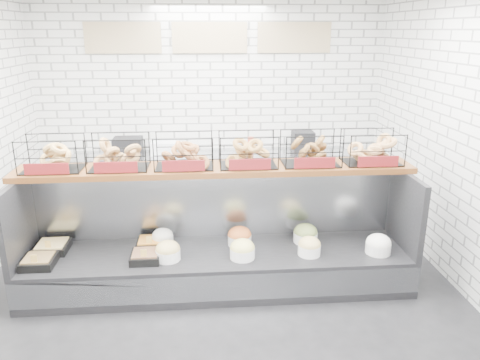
{
  "coord_description": "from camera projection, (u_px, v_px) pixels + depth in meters",
  "views": [
    {
      "loc": [
        -0.13,
        -4.14,
        2.61
      ],
      "look_at": [
        0.24,
        0.45,
        1.13
      ],
      "focal_mm": 35.0,
      "sensor_mm": 36.0,
      "label": 1
    }
  ],
  "objects": [
    {
      "name": "ground",
      "position": [
        220.0,
        300.0,
        4.74
      ],
      "size": [
        5.5,
        5.5,
        0.0
      ],
      "primitive_type": "plane",
      "color": "black",
      "rests_on": "ground"
    },
    {
      "name": "room_shell",
      "position": [
        215.0,
        87.0,
        4.67
      ],
      "size": [
        5.02,
        5.51,
        3.01
      ],
      "color": "silver",
      "rests_on": "ground"
    },
    {
      "name": "display_case",
      "position": [
        218.0,
        255.0,
        4.96
      ],
      "size": [
        4.0,
        0.9,
        1.2
      ],
      "color": "black",
      "rests_on": "ground"
    },
    {
      "name": "bagel_shelf",
      "position": [
        216.0,
        154.0,
        4.8
      ],
      "size": [
        4.1,
        0.5,
        0.4
      ],
      "color": "#4D2810",
      "rests_on": "display_case"
    },
    {
      "name": "prep_counter",
      "position": [
        213.0,
        182.0,
        6.9
      ],
      "size": [
        4.0,
        0.6,
        1.2
      ],
      "color": "#93969B",
      "rests_on": "ground"
    }
  ]
}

